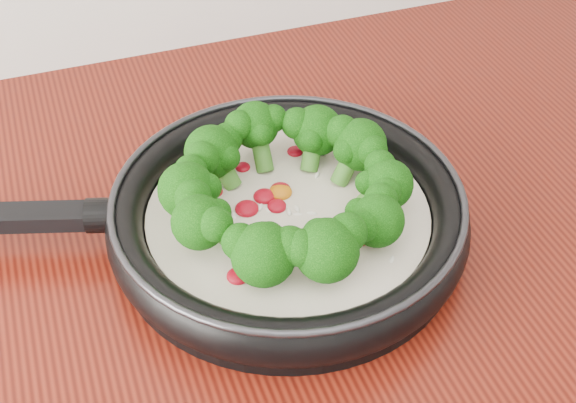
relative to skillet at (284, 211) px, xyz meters
name	(u,v)px	position (x,y,z in m)	size (l,w,h in m)	color
skillet	(284,211)	(0.00, 0.00, 0.00)	(0.59, 0.45, 0.10)	black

